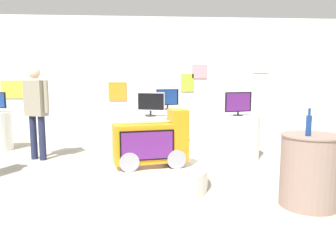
# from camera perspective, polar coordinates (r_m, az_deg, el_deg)

# --- Properties ---
(ground_plane) EXTENTS (30.00, 30.00, 0.00)m
(ground_plane) POSITION_cam_1_polar(r_m,az_deg,el_deg) (4.38, -5.09, -11.43)
(ground_plane) COLOR #A8A091
(back_wall_display) EXTENTS (11.62, 0.13, 3.05)m
(back_wall_display) POSITION_cam_1_polar(r_m,az_deg,el_deg) (8.85, -4.79, 8.46)
(back_wall_display) COLOR silver
(back_wall_display) RESTS_ON ground
(main_display_pedestal) EXTENTS (1.55, 1.55, 0.28)m
(main_display_pedestal) POSITION_cam_1_polar(r_m,az_deg,el_deg) (4.58, -3.00, -8.70)
(main_display_pedestal) COLOR white
(main_display_pedestal) RESTS_ON ground
(novelty_firetruck_tv) EXTENTS (1.03, 0.55, 0.77)m
(novelty_firetruck_tv) POSITION_cam_1_polar(r_m,az_deg,el_deg) (4.47, -2.80, -3.18)
(novelty_firetruck_tv) COLOR gray
(novelty_firetruck_tv) RESTS_ON main_display_pedestal
(display_pedestal_left_rear) EXTENTS (0.68, 0.68, 0.79)m
(display_pedestal_left_rear) POSITION_cam_1_polar(r_m,az_deg,el_deg) (7.46, -0.09, -0.16)
(display_pedestal_left_rear) COLOR white
(display_pedestal_left_rear) RESTS_ON ground
(tv_on_left_rear) EXTENTS (0.50, 0.23, 0.45)m
(tv_on_left_rear) POSITION_cam_1_polar(r_m,az_deg,el_deg) (7.39, -0.10, 4.72)
(tv_on_left_rear) COLOR black
(tv_on_left_rear) RESTS_ON display_pedestal_left_rear
(display_pedestal_right_rear) EXTENTS (0.81, 0.81, 0.79)m
(display_pedestal_right_rear) POSITION_cam_1_polar(r_m,az_deg,el_deg) (6.31, 11.81, -1.83)
(display_pedestal_right_rear) COLOR white
(display_pedestal_right_rear) RESTS_ON ground
(tv_on_right_rear) EXTENTS (0.52, 0.18, 0.44)m
(tv_on_right_rear) POSITION_cam_1_polar(r_m,az_deg,el_deg) (6.23, 11.98, 3.89)
(tv_on_right_rear) COLOR black
(tv_on_right_rear) RESTS_ON display_pedestal_right_rear
(display_pedestal_far_right) EXTENTS (0.68, 0.68, 0.79)m
(display_pedestal_far_right) POSITION_cam_1_polar(r_m,az_deg,el_deg) (6.12, -2.99, -1.97)
(display_pedestal_far_right) COLOR white
(display_pedestal_far_right) RESTS_ON ground
(tv_on_far_right) EXTENTS (0.51, 0.20, 0.43)m
(tv_on_far_right) POSITION_cam_1_polar(r_m,az_deg,el_deg) (6.04, -3.02, 3.99)
(tv_on_far_right) COLOR black
(tv_on_far_right) RESTS_ON display_pedestal_far_right
(side_table_round) EXTENTS (0.67, 0.67, 0.84)m
(side_table_round) POSITION_cam_1_polar(r_m,az_deg,el_deg) (4.16, 23.16, -6.96)
(side_table_round) COLOR gray
(side_table_round) RESTS_ON ground
(bottle_on_side_table) EXTENTS (0.06, 0.06, 0.31)m
(bottle_on_side_table) POSITION_cam_1_polar(r_m,az_deg,el_deg) (3.96, 23.02, 0.18)
(bottle_on_side_table) COLOR navy
(bottle_on_side_table) RESTS_ON side_table_round
(shopper_browsing_rear) EXTENTS (0.51, 0.35, 1.67)m
(shopper_browsing_rear) POSITION_cam_1_polar(r_m,az_deg,el_deg) (6.41, -21.71, 3.14)
(shopper_browsing_rear) COLOR #1E233F
(shopper_browsing_rear) RESTS_ON ground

